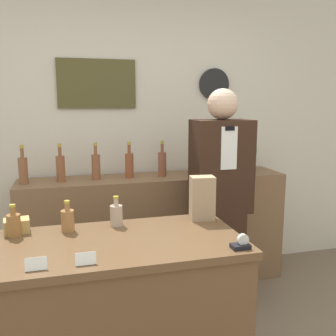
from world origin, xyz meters
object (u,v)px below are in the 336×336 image
tape_dispenser (241,244)px  shopkeeper (220,204)px  paper_bag (202,198)px  potted_plant (243,153)px

tape_dispenser → shopkeeper: bearing=72.5°
shopkeeper → paper_bag: shopkeeper is taller
shopkeeper → potted_plant: (0.47, 0.58, 0.30)m
tape_dispenser → potted_plant: bearing=63.5°
potted_plant → paper_bag: (-0.80, -1.07, -0.11)m
potted_plant → tape_dispenser: size_ratio=3.55×
paper_bag → potted_plant: bearing=53.3°
shopkeeper → tape_dispenser: (-0.31, -0.98, 0.08)m
potted_plant → paper_bag: potted_plant is taller
shopkeeper → tape_dispenser: size_ratio=19.03×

